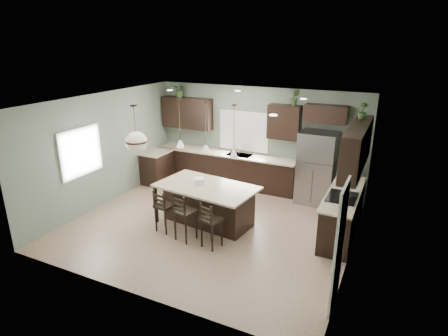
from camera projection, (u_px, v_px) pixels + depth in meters
ground at (212, 224)px, 8.53m from camera, size 6.00×6.00×0.00m
pantry_door at (339, 247)px, 5.66m from camera, size 0.04×0.82×2.04m
window_back at (244, 131)px, 10.52m from camera, size 1.35×0.02×1.00m
window_left at (80, 152)px, 8.57m from camera, size 0.02×1.10×1.00m
left_return_cabs at (157, 167)px, 10.94m from camera, size 0.60×0.90×0.90m
left_return_countertop at (157, 152)px, 10.78m from camera, size 0.66×0.96×0.04m
back_lower_cabs at (225, 169)px, 10.82m from camera, size 4.20×0.60×0.90m
back_countertop at (225, 153)px, 10.65m from camera, size 4.20×0.66×0.04m
sink_inset at (239, 155)px, 10.46m from camera, size 0.70×0.45×0.01m
faucet at (239, 150)px, 10.39m from camera, size 0.02×0.02×0.28m
back_upper_left at (187, 113)px, 10.98m from camera, size 1.55×0.34×0.90m
back_upper_right at (284, 122)px, 9.77m from camera, size 0.85×0.34×0.90m
fridge_header at (326, 114)px, 9.24m from camera, size 1.05×0.34×0.45m
right_lower_cabs at (343, 214)px, 8.02m from camera, size 0.60×2.35×0.90m
right_countertop at (344, 193)px, 7.88m from camera, size 0.66×2.35×0.04m
cooktop at (342, 197)px, 7.63m from camera, size 0.58×0.75×0.02m
wall_oven_front at (326, 216)px, 7.91m from camera, size 0.01×0.72×0.60m
right_upper_cabs at (357, 147)px, 7.48m from camera, size 0.34×2.35×0.90m
microwave at (350, 170)px, 7.40m from camera, size 0.40×0.75×0.40m
refrigerator at (316, 168)px, 9.43m from camera, size 0.90×0.74×1.85m
kitchen_island at (207, 205)px, 8.42m from camera, size 2.33×1.51×0.92m
serving_dish at (199, 181)px, 8.35m from camera, size 0.24×0.24×0.14m
bar_stool_left at (165, 210)px, 8.10m from camera, size 0.41×0.41×0.98m
bar_stool_center at (185, 217)px, 7.73m from camera, size 0.47×0.47×1.06m
bar_stool_right at (212, 225)px, 7.46m from camera, size 0.45×0.45×0.99m
pendant_left at (180, 123)px, 8.20m from camera, size 0.17×0.17×1.10m
pendant_center at (206, 127)px, 7.84m from camera, size 0.17×0.17×1.10m
pendant_right at (234, 131)px, 7.48m from camera, size 0.17×0.17×1.10m
chandelier at (135, 129)px, 7.38m from camera, size 0.47×0.47×0.97m
plant_back_left at (180, 90)px, 10.81m from camera, size 0.41×0.36×0.43m
plant_back_right at (295, 98)px, 9.42m from camera, size 0.26×0.23×0.41m
plant_right_wall at (363, 111)px, 7.80m from camera, size 0.21×0.21×0.35m
room_shell at (212, 153)px, 7.98m from camera, size 6.00×6.00×6.00m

